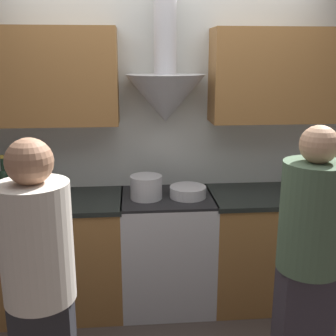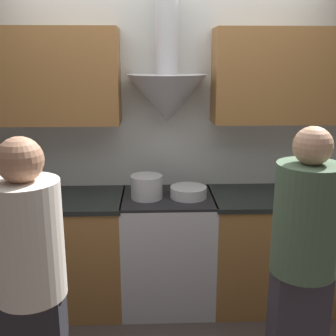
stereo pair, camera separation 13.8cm
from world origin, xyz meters
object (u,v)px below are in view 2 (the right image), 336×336
at_px(stove_range, 167,250).
at_px(saucepan, 301,193).
at_px(wine_bottle_5, 20,182).
at_px(person_foreground_left, 31,281).
at_px(mixing_bowl, 188,192).
at_px(wine_bottle_4, 7,181).
at_px(person_foreground_right, 302,262).
at_px(stock_pot, 147,187).

xyz_separation_m(stove_range, saucepan, (1.01, -0.08, 0.49)).
xyz_separation_m(stove_range, wine_bottle_5, (-1.11, 0.01, 0.58)).
bearing_deg(stove_range, wine_bottle_5, 179.73).
height_order(saucepan, person_foreground_left, person_foreground_left).
xyz_separation_m(wine_bottle_5, mixing_bowl, (1.27, -0.04, -0.08)).
distance_m(wine_bottle_4, saucepan, 2.21).
relative_size(stove_range, wine_bottle_5, 2.85).
bearing_deg(wine_bottle_4, mixing_bowl, -1.53).
bearing_deg(saucepan, person_foreground_right, -108.68).
xyz_separation_m(stove_range, mixing_bowl, (0.16, -0.03, 0.49)).
xyz_separation_m(stove_range, stock_pot, (-0.16, -0.03, 0.54)).
bearing_deg(saucepan, mixing_bowl, 176.60).
height_order(wine_bottle_5, saucepan, wine_bottle_5).
bearing_deg(wine_bottle_4, person_foreground_right, -29.54).
bearing_deg(stock_pot, stove_range, 12.33).
xyz_separation_m(stove_range, person_foreground_left, (-0.71, -1.18, 0.42)).
height_order(wine_bottle_5, person_foreground_left, person_foreground_left).
relative_size(wine_bottle_4, person_foreground_left, 0.22).
relative_size(stove_range, person_foreground_left, 0.57).
height_order(wine_bottle_4, saucepan, wine_bottle_4).
relative_size(wine_bottle_5, saucepan, 1.60).
bearing_deg(mixing_bowl, person_foreground_left, -127.20).
relative_size(saucepan, person_foreground_right, 0.12).
xyz_separation_m(mixing_bowl, person_foreground_right, (0.52, -1.03, -0.06)).
height_order(wine_bottle_4, person_foreground_left, person_foreground_left).
distance_m(wine_bottle_5, stock_pot, 0.95).
xyz_separation_m(wine_bottle_5, person_foreground_right, (1.79, -1.06, -0.14)).
bearing_deg(stock_pot, person_foreground_right, -50.78).
distance_m(stock_pot, saucepan, 1.17).
bearing_deg(person_foreground_right, person_foreground_left, -174.94).
bearing_deg(mixing_bowl, wine_bottle_4, 178.47).
bearing_deg(wine_bottle_5, saucepan, -2.35).
xyz_separation_m(stock_pot, mixing_bowl, (0.32, 0.00, -0.05)).
bearing_deg(person_foreground_left, person_foreground_right, 5.06).
bearing_deg(mixing_bowl, stove_range, 168.92).
relative_size(wine_bottle_4, mixing_bowl, 1.25).
height_order(stove_range, wine_bottle_4, wine_bottle_4).
height_order(wine_bottle_4, person_foreground_right, person_foreground_right).
bearing_deg(stock_pot, saucepan, -2.30).
bearing_deg(saucepan, wine_bottle_4, 177.75).
xyz_separation_m(wine_bottle_5, stock_pot, (0.95, -0.04, -0.04)).
relative_size(stove_range, person_foreground_right, 0.56).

